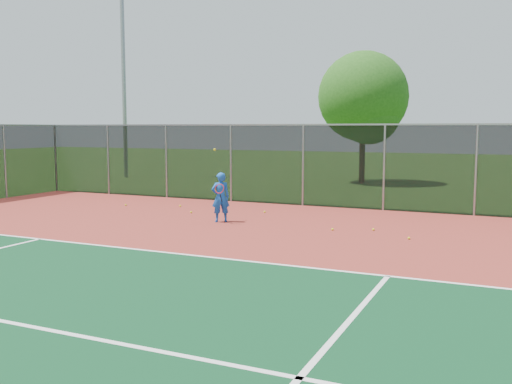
{
  "coord_description": "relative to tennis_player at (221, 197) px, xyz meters",
  "views": [
    {
      "loc": [
        4.15,
        -7.92,
        2.9
      ],
      "look_at": [
        -1.73,
        5.0,
        1.3
      ],
      "focal_mm": 40.0,
      "sensor_mm": 36.0,
      "label": 1
    }
  ],
  "objects": [
    {
      "name": "practice_ball_5",
      "position": [
        4.63,
        0.43,
        -0.73
      ],
      "size": [
        0.07,
        0.07,
        0.07
      ],
      "primitive_type": "sphere",
      "color": "yellow",
      "rests_on": "court_apron"
    },
    {
      "name": "practice_ball_3",
      "position": [
        5.76,
        -0.45,
        -0.73
      ],
      "size": [
        0.07,
        0.07,
        0.07
      ],
      "primitive_type": "sphere",
      "color": "yellow",
      "rests_on": "court_apron"
    },
    {
      "name": "tree_back_left",
      "position": [
        0.95,
        14.15,
        3.52
      ],
      "size": [
        4.67,
        4.67,
        6.87
      ],
      "color": "#342313",
      "rests_on": "ground"
    },
    {
      "name": "court_lines",
      "position": [
        6.03,
        -9.3,
        -0.76
      ],
      "size": [
        22.1,
        13.05,
        0.0
      ],
      "color": "white",
      "rests_on": "court_apron"
    },
    {
      "name": "practice_ball_1",
      "position": [
        -4.92,
        1.75,
        -0.73
      ],
      "size": [
        0.07,
        0.07,
        0.07
      ],
      "primitive_type": "sphere",
      "color": "yellow",
      "rests_on": "court_apron"
    },
    {
      "name": "practice_ball_4",
      "position": [
        -1.76,
        1.18,
        -0.73
      ],
      "size": [
        0.07,
        0.07,
        0.07
      ],
      "primitive_type": "sphere",
      "color": "yellow",
      "rests_on": "court_apron"
    },
    {
      "name": "practice_ball_2",
      "position": [
        -2.94,
        2.36,
        -0.73
      ],
      "size": [
        0.07,
        0.07,
        0.07
      ],
      "primitive_type": "sphere",
      "color": "yellow",
      "rests_on": "court_apron"
    },
    {
      "name": "floodlight_nw",
      "position": [
        -12.72,
        12.04,
        6.52
      ],
      "size": [
        0.9,
        0.4,
        13.05
      ],
      "color": "gray",
      "rests_on": "ground"
    },
    {
      "name": "tennis_player",
      "position": [
        0.0,
        0.0,
        0.0
      ],
      "size": [
        0.66,
        0.73,
        2.25
      ],
      "color": "blue",
      "rests_on": "court_apron"
    },
    {
      "name": "ground",
      "position": [
        4.03,
        -7.41,
        -0.79
      ],
      "size": [
        120.0,
        120.0,
        0.0
      ],
      "primitive_type": "plane",
      "color": "#2A5418",
      "rests_on": "ground"
    },
    {
      "name": "practice_ball_0",
      "position": [
        3.58,
        -0.02,
        -0.73
      ],
      "size": [
        0.07,
        0.07,
        0.07
      ],
      "primitive_type": "sphere",
      "color": "yellow",
      "rests_on": "court_apron"
    },
    {
      "name": "fence_back",
      "position": [
        4.03,
        4.59,
        0.78
      ],
      "size": [
        30.0,
        0.06,
        3.03
      ],
      "color": "black",
      "rests_on": "court_apron"
    },
    {
      "name": "court_apron",
      "position": [
        4.03,
        -5.41,
        -0.78
      ],
      "size": [
        30.0,
        20.0,
        0.02
      ],
      "primitive_type": "cube",
      "color": "maroon",
      "rests_on": "ground"
    },
    {
      "name": "practice_ball_6",
      "position": [
        0.48,
        2.28,
        -0.73
      ],
      "size": [
        0.07,
        0.07,
        0.07
      ],
      "primitive_type": "sphere",
      "color": "yellow",
      "rests_on": "court_apron"
    }
  ]
}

